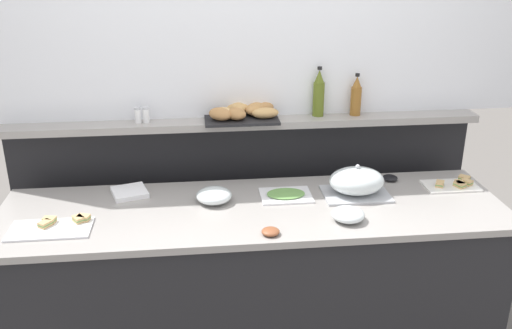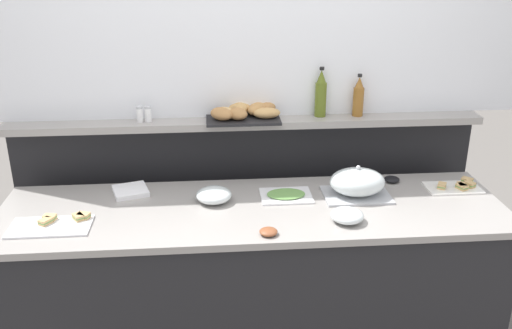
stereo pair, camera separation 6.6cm
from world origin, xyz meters
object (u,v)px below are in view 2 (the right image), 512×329
at_px(cold_cuts_platter, 286,195).
at_px(condiment_bowl_dark, 392,179).
at_px(olive_oil_bottle, 321,94).
at_px(pepper_shaker, 148,114).
at_px(glass_bowl_large, 347,216).
at_px(sandwich_platter_side, 456,187).
at_px(salt_shaker, 140,114).
at_px(condiment_bowl_cream, 268,232).
at_px(glass_bowl_medium, 214,196).
at_px(vinegar_bottle_amber, 358,97).
at_px(sandwich_platter_rear, 54,225).
at_px(bread_basket, 245,112).
at_px(serving_cloche, 357,183).
at_px(napkin_stack, 131,191).

xyz_separation_m(cold_cuts_platter, condiment_bowl_dark, (0.60, 0.14, 0.01)).
distance_m(olive_oil_bottle, pepper_shaker, 0.95).
bearing_deg(glass_bowl_large, sandwich_platter_side, 25.71).
height_order(sandwich_platter_side, salt_shaker, salt_shaker).
bearing_deg(cold_cuts_platter, condiment_bowl_cream, -108.67).
xyz_separation_m(glass_bowl_medium, salt_shaker, (-0.38, 0.37, 0.32)).
bearing_deg(pepper_shaker, olive_oil_bottle, 1.73).
bearing_deg(pepper_shaker, vinegar_bottle_amber, 0.90).
distance_m(glass_bowl_large, condiment_bowl_cream, 0.39).
relative_size(sandwich_platter_rear, bread_basket, 0.89).
distance_m(glass_bowl_large, glass_bowl_medium, 0.68).
relative_size(glass_bowl_medium, olive_oil_bottle, 0.65).
xyz_separation_m(serving_cloche, pepper_shaker, (-1.07, 0.37, 0.28)).
height_order(glass_bowl_large, olive_oil_bottle, olive_oil_bottle).
bearing_deg(glass_bowl_medium, serving_cloche, 0.22).
height_order(serving_cloche, bread_basket, bread_basket).
bearing_deg(cold_cuts_platter, serving_cloche, -3.51).
distance_m(glass_bowl_large, bread_basket, 0.85).
xyz_separation_m(condiment_bowl_dark, vinegar_bottle_amber, (-0.16, 0.22, 0.40)).
bearing_deg(bread_basket, glass_bowl_medium, -116.05).
height_order(cold_cuts_platter, serving_cloche, serving_cloche).
relative_size(glass_bowl_large, vinegar_bottle_amber, 0.66).
distance_m(sandwich_platter_side, glass_bowl_medium, 1.28).
bearing_deg(vinegar_bottle_amber, sandwich_platter_rear, -159.15).
relative_size(condiment_bowl_dark, pepper_shaker, 0.96).
bearing_deg(vinegar_bottle_amber, sandwich_platter_side, -35.93).
bearing_deg(bread_basket, pepper_shaker, -178.98).
height_order(glass_bowl_medium, condiment_bowl_dark, glass_bowl_medium).
relative_size(glass_bowl_large, salt_shaker, 1.80).
relative_size(serving_cloche, salt_shaker, 3.91).
bearing_deg(glass_bowl_medium, olive_oil_bottle, 33.37).
distance_m(sandwich_platter_rear, pepper_shaker, 0.78).
height_order(glass_bowl_medium, olive_oil_bottle, olive_oil_bottle).
distance_m(sandwich_platter_side, vinegar_bottle_amber, 0.71).
xyz_separation_m(sandwich_platter_rear, vinegar_bottle_amber, (1.56, 0.59, 0.41)).
distance_m(condiment_bowl_cream, bread_basket, 0.82).
bearing_deg(glass_bowl_medium, condiment_bowl_dark, 9.78).
distance_m(condiment_bowl_dark, napkin_stack, 1.41).
xyz_separation_m(sandwich_platter_rear, glass_bowl_large, (1.36, -0.06, 0.02)).
relative_size(cold_cuts_platter, serving_cloche, 0.77).
bearing_deg(sandwich_platter_side, vinegar_bottle_amber, 144.07).
bearing_deg(bread_basket, sandwich_platter_side, -16.74).
relative_size(sandwich_platter_side, napkin_stack, 1.67).
height_order(salt_shaker, pepper_shaker, same).
bearing_deg(sandwich_platter_side, condiment_bowl_dark, 159.18).
relative_size(cold_cuts_platter, pepper_shaker, 3.03).
bearing_deg(vinegar_bottle_amber, condiment_bowl_cream, -127.44).
height_order(sandwich_platter_rear, pepper_shaker, pepper_shaker).
bearing_deg(pepper_shaker, cold_cuts_platter, -25.91).
distance_m(napkin_stack, pepper_shaker, 0.43).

